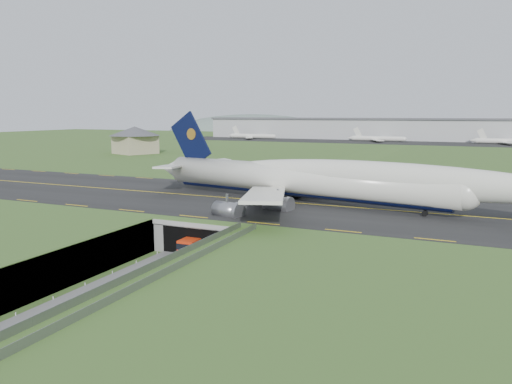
% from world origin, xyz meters
% --- Properties ---
extents(ground, '(900.00, 900.00, 0.00)m').
position_xyz_m(ground, '(0.00, 0.00, 0.00)').
color(ground, '#3B5A24').
rests_on(ground, ground).
extents(airfield_deck, '(800.00, 800.00, 6.00)m').
position_xyz_m(airfield_deck, '(0.00, 0.00, 3.00)').
color(airfield_deck, gray).
rests_on(airfield_deck, ground).
extents(trench_road, '(12.00, 75.00, 0.20)m').
position_xyz_m(trench_road, '(0.00, -7.50, 0.10)').
color(trench_road, slate).
rests_on(trench_road, ground).
extents(taxiway, '(800.00, 44.00, 0.18)m').
position_xyz_m(taxiway, '(0.00, 33.00, 6.09)').
color(taxiway, black).
rests_on(taxiway, airfield_deck).
extents(tunnel_portal, '(17.00, 22.30, 6.00)m').
position_xyz_m(tunnel_portal, '(0.00, 16.71, 3.33)').
color(tunnel_portal, gray).
rests_on(tunnel_portal, ground).
extents(guideway, '(3.00, 53.00, 7.05)m').
position_xyz_m(guideway, '(11.00, -19.11, 5.32)').
color(guideway, '#A8A8A3').
rests_on(guideway, ground).
extents(jumbo_jet, '(93.29, 59.59, 20.03)m').
position_xyz_m(jumbo_jet, '(17.05, 33.09, 11.39)').
color(jumbo_jet, silver).
rests_on(jumbo_jet, ground).
extents(shuttle_tram, '(3.27, 8.18, 3.30)m').
position_xyz_m(shuttle_tram, '(0.40, 8.69, 1.81)').
color(shuttle_tram, red).
rests_on(shuttle_tram, ground).
extents(service_building, '(30.60, 30.60, 12.84)m').
position_xyz_m(service_building, '(-102.57, 126.66, 13.61)').
color(service_building, tan).
rests_on(service_building, ground).
extents(cargo_terminal, '(320.00, 67.00, 15.60)m').
position_xyz_m(cargo_terminal, '(-0.20, 299.41, 13.96)').
color(cargo_terminal, '#B2B2B2').
rests_on(cargo_terminal, ground).
extents(distant_hills, '(700.00, 91.00, 60.00)m').
position_xyz_m(distant_hills, '(64.38, 430.00, -4.00)').
color(distant_hills, slate).
rests_on(distant_hills, ground).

